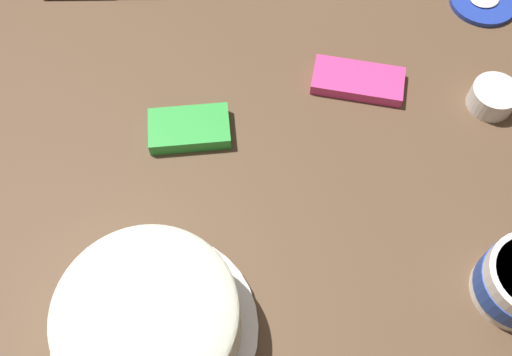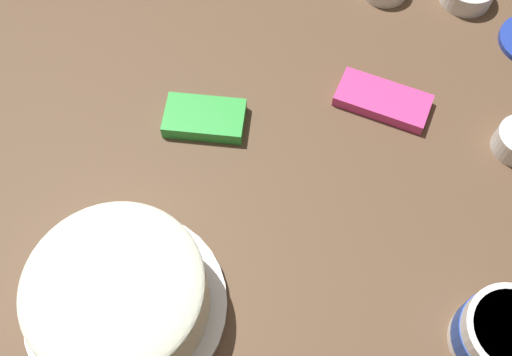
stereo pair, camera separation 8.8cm
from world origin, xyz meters
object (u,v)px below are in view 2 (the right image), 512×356
at_px(frosted_cake, 119,296).
at_px(candy_box_lower, 383,100).
at_px(candy_box_upper, 205,118).
at_px(frosting_tub, 503,336).

height_order(frosted_cake, candy_box_lower, frosted_cake).
xyz_separation_m(frosted_cake, candy_box_upper, (0.10, 0.32, -0.04)).
xyz_separation_m(frosting_tub, candy_box_upper, (-0.41, 0.38, -0.03)).
bearing_deg(frosted_cake, frosting_tub, -6.60).
height_order(frosting_tub, candy_box_upper, frosting_tub).
distance_m(frosted_cake, candy_box_lower, 0.54).
bearing_deg(candy_box_upper, frosting_tub, -35.23).
bearing_deg(candy_box_lower, frosted_cake, -115.13).
distance_m(frosting_tub, candy_box_lower, 0.43).
bearing_deg(candy_box_upper, frosted_cake, -100.63).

